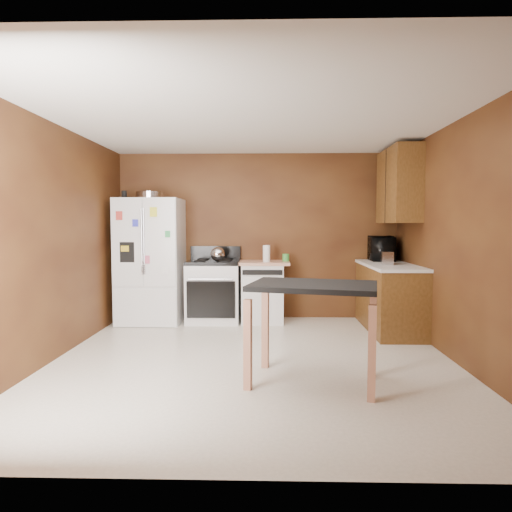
{
  "coord_description": "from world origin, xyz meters",
  "views": [
    {
      "loc": [
        0.15,
        -4.71,
        1.43
      ],
      "look_at": [
        0.01,
        0.85,
        1.05
      ],
      "focal_mm": 32.0,
      "sensor_mm": 36.0,
      "label": 1
    }
  ],
  "objects_px": {
    "island": "(313,300)",
    "kettle": "(218,254)",
    "roasting_pan": "(150,195)",
    "paper_towel": "(266,254)",
    "pen_cup": "(124,195)",
    "dishwasher": "(263,291)",
    "toaster": "(387,258)",
    "microwave": "(381,249)",
    "refrigerator": "(151,261)",
    "green_canister": "(286,258)",
    "gas_range": "(214,290)"
  },
  "relations": [
    {
      "from": "island",
      "to": "kettle",
      "type": "bearing_deg",
      "value": 114.65
    },
    {
      "from": "roasting_pan",
      "to": "paper_towel",
      "type": "xyz_separation_m",
      "value": [
        1.69,
        -0.05,
        -0.84
      ]
    },
    {
      "from": "roasting_pan",
      "to": "pen_cup",
      "type": "relative_size",
      "value": 3.62
    },
    {
      "from": "dishwasher",
      "to": "toaster",
      "type": "bearing_deg",
      "value": -18.68
    },
    {
      "from": "roasting_pan",
      "to": "kettle",
      "type": "bearing_deg",
      "value": -5.92
    },
    {
      "from": "paper_towel",
      "to": "toaster",
      "type": "xyz_separation_m",
      "value": [
        1.61,
        -0.47,
        -0.02
      ]
    },
    {
      "from": "paper_towel",
      "to": "island",
      "type": "distance_m",
      "value": 2.56
    },
    {
      "from": "microwave",
      "to": "refrigerator",
      "type": "xyz_separation_m",
      "value": [
        -3.38,
        -0.19,
        -0.16
      ]
    },
    {
      "from": "roasting_pan",
      "to": "island",
      "type": "xyz_separation_m",
      "value": [
        2.12,
        -2.56,
        -1.09
      ]
    },
    {
      "from": "kettle",
      "to": "green_canister",
      "type": "xyz_separation_m",
      "value": [
        0.98,
        0.16,
        -0.06
      ]
    },
    {
      "from": "roasting_pan",
      "to": "dishwasher",
      "type": "bearing_deg",
      "value": 1.44
    },
    {
      "from": "island",
      "to": "microwave",
      "type": "bearing_deg",
      "value": 64.96
    },
    {
      "from": "kettle",
      "to": "pen_cup",
      "type": "bearing_deg",
      "value": 179.84
    },
    {
      "from": "roasting_pan",
      "to": "paper_towel",
      "type": "height_order",
      "value": "roasting_pan"
    },
    {
      "from": "green_canister",
      "to": "roasting_pan",
      "type": "bearing_deg",
      "value": -178.21
    },
    {
      "from": "green_canister",
      "to": "dishwasher",
      "type": "height_order",
      "value": "green_canister"
    },
    {
      "from": "kettle",
      "to": "paper_towel",
      "type": "distance_m",
      "value": 0.7
    },
    {
      "from": "paper_towel",
      "to": "dishwasher",
      "type": "height_order",
      "value": "paper_towel"
    },
    {
      "from": "dishwasher",
      "to": "microwave",
      "type": "bearing_deg",
      "value": 3.55
    },
    {
      "from": "pen_cup",
      "to": "microwave",
      "type": "bearing_deg",
      "value": 3.81
    },
    {
      "from": "paper_towel",
      "to": "island",
      "type": "relative_size",
      "value": 0.19
    },
    {
      "from": "pen_cup",
      "to": "kettle",
      "type": "height_order",
      "value": "pen_cup"
    },
    {
      "from": "roasting_pan",
      "to": "gas_range",
      "type": "bearing_deg",
      "value": 1.05
    },
    {
      "from": "green_canister",
      "to": "island",
      "type": "bearing_deg",
      "value": -86.89
    },
    {
      "from": "pen_cup",
      "to": "island",
      "type": "distance_m",
      "value": 3.65
    },
    {
      "from": "kettle",
      "to": "microwave",
      "type": "height_order",
      "value": "microwave"
    },
    {
      "from": "refrigerator",
      "to": "toaster",
      "type": "bearing_deg",
      "value": -8.26
    },
    {
      "from": "green_canister",
      "to": "toaster",
      "type": "xyz_separation_m",
      "value": [
        1.33,
        -0.58,
        0.04
      ]
    },
    {
      "from": "roasting_pan",
      "to": "paper_towel",
      "type": "distance_m",
      "value": 1.89
    },
    {
      "from": "microwave",
      "to": "island",
      "type": "height_order",
      "value": "microwave"
    },
    {
      "from": "toaster",
      "to": "refrigerator",
      "type": "height_order",
      "value": "refrigerator"
    },
    {
      "from": "kettle",
      "to": "gas_range",
      "type": "height_order",
      "value": "kettle"
    },
    {
      "from": "gas_range",
      "to": "island",
      "type": "distance_m",
      "value": 2.86
    },
    {
      "from": "toaster",
      "to": "roasting_pan",
      "type": "bearing_deg",
      "value": -179.92
    },
    {
      "from": "toaster",
      "to": "dishwasher",
      "type": "distance_m",
      "value": 1.84
    },
    {
      "from": "green_canister",
      "to": "dishwasher",
      "type": "xyz_separation_m",
      "value": [
        -0.34,
        -0.02,
        -0.49
      ]
    },
    {
      "from": "roasting_pan",
      "to": "refrigerator",
      "type": "bearing_deg",
      "value": -86.56
    },
    {
      "from": "toaster",
      "to": "refrigerator",
      "type": "xyz_separation_m",
      "value": [
        -3.3,
        0.48,
        -0.09
      ]
    },
    {
      "from": "pen_cup",
      "to": "microwave",
      "type": "xyz_separation_m",
      "value": [
        3.73,
        0.25,
        -0.79
      ]
    },
    {
      "from": "green_canister",
      "to": "island",
      "type": "distance_m",
      "value": 2.63
    },
    {
      "from": "pen_cup",
      "to": "dishwasher",
      "type": "height_order",
      "value": "pen_cup"
    },
    {
      "from": "paper_towel",
      "to": "refrigerator",
      "type": "distance_m",
      "value": 1.69
    },
    {
      "from": "roasting_pan",
      "to": "dishwasher",
      "type": "distance_m",
      "value": 2.15
    },
    {
      "from": "toaster",
      "to": "microwave",
      "type": "bearing_deg",
      "value": 92.25
    },
    {
      "from": "toaster",
      "to": "kettle",
      "type": "bearing_deg",
      "value": 178.78
    },
    {
      "from": "kettle",
      "to": "dishwasher",
      "type": "distance_m",
      "value": 0.86
    },
    {
      "from": "microwave",
      "to": "dishwasher",
      "type": "relative_size",
      "value": 0.66
    },
    {
      "from": "refrigerator",
      "to": "gas_range",
      "type": "xyz_separation_m",
      "value": [
        0.91,
        0.06,
        -0.44
      ]
    },
    {
      "from": "pen_cup",
      "to": "roasting_pan",
      "type": "bearing_deg",
      "value": 15.7
    },
    {
      "from": "pen_cup",
      "to": "green_canister",
      "type": "distance_m",
      "value": 2.5
    }
  ]
}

